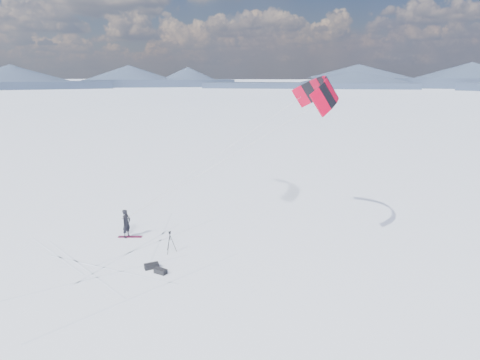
% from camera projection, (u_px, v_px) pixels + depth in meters
% --- Properties ---
extents(ground, '(1800.00, 1800.00, 0.00)m').
position_uv_depth(ground, '(126.00, 262.00, 22.48)').
color(ground, white).
extents(horizon_hills, '(704.00, 704.00, 9.32)m').
position_uv_depth(horizon_hills, '(120.00, 195.00, 21.48)').
color(horizon_hills, '#202E3F').
rests_on(horizon_hills, ground).
extents(snow_tracks, '(17.62, 14.39, 0.01)m').
position_uv_depth(snow_tracks, '(113.00, 266.00, 21.93)').
color(snow_tracks, silver).
rests_on(snow_tracks, ground).
extents(snowkiter, '(0.58, 0.76, 1.86)m').
position_uv_depth(snowkiter, '(127.00, 237.00, 25.88)').
color(snowkiter, black).
rests_on(snowkiter, ground).
extents(snowboard, '(1.56, 0.52, 0.04)m').
position_uv_depth(snowboard, '(130.00, 237.00, 25.86)').
color(snowboard, maroon).
rests_on(snowboard, ground).
extents(tripod, '(0.66, 0.63, 1.31)m').
position_uv_depth(tripod, '(170.00, 239.00, 23.46)').
color(tripod, black).
rests_on(tripod, ground).
extents(gear_bag_a, '(0.83, 0.72, 0.34)m').
position_uv_depth(gear_bag_a, '(152.00, 266.00, 21.65)').
color(gear_bag_a, black).
rests_on(gear_bag_a, ground).
extents(gear_bag_b, '(0.76, 0.55, 0.31)m').
position_uv_depth(gear_bag_b, '(161.00, 271.00, 21.11)').
color(gear_bag_b, black).
rests_on(gear_bag_b, ground).
extents(power_kite, '(13.15, 6.52, 8.85)m').
position_uv_depth(power_kite, '(320.00, 93.00, 23.78)').
color(power_kite, '#AB031E').
rests_on(power_kite, ground).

